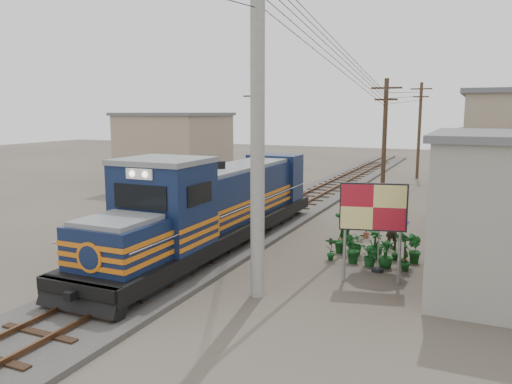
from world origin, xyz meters
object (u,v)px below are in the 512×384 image
at_px(market_umbrella, 380,215).
at_px(vendor, 392,230).
at_px(billboard, 373,210).
at_px(locomotive, 215,208).

height_order(market_umbrella, vendor, market_umbrella).
distance_m(market_umbrella, vendor, 3.41).
bearing_deg(vendor, billboard, 52.90).
bearing_deg(market_umbrella, billboard, -90.03).
distance_m(billboard, market_umbrella, 1.25).
height_order(locomotive, billboard, locomotive).
bearing_deg(market_umbrella, locomotive, 177.87).
bearing_deg(locomotive, market_umbrella, -2.13).
distance_m(locomotive, billboard, 6.48).
relative_size(locomotive, billboard, 4.71).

